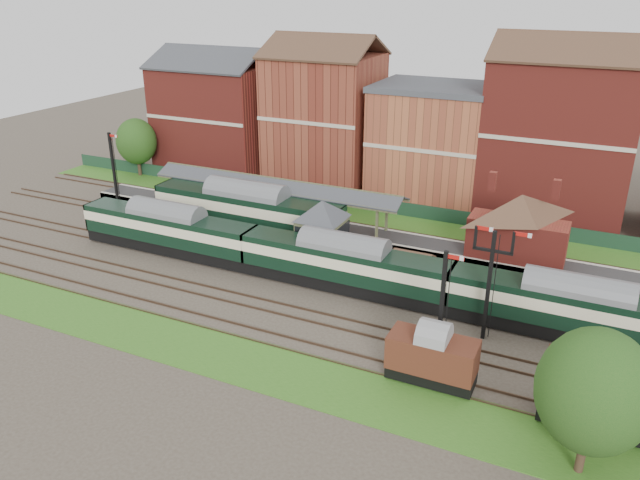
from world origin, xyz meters
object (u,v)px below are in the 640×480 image
at_px(signal_box, 322,232).
at_px(platform_railcar, 247,210).
at_px(semaphore_bracket, 490,278).
at_px(goods_van_a, 432,356).
at_px(dmu_train, 343,263).

relative_size(signal_box, platform_railcar, 0.31).
relative_size(semaphore_bracket, goods_van_a, 1.53).
bearing_deg(semaphore_bracket, goods_van_a, -106.26).
xyz_separation_m(signal_box, dmu_train, (3.38, -3.25, -0.88)).
height_order(semaphore_bracket, dmu_train, semaphore_bracket).
bearing_deg(dmu_train, semaphore_bracket, -12.11).
bearing_deg(semaphore_bracket, signal_box, 159.08).
distance_m(signal_box, dmu_train, 4.77).
bearing_deg(platform_railcar, signal_box, -19.09).
bearing_deg(dmu_train, goods_van_a, -42.69).
bearing_deg(goods_van_a, platform_railcar, 145.48).
relative_size(dmu_train, goods_van_a, 9.62).
height_order(platform_railcar, goods_van_a, platform_railcar).
height_order(signal_box, platform_railcar, signal_box).
bearing_deg(dmu_train, platform_railcar, 153.03).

